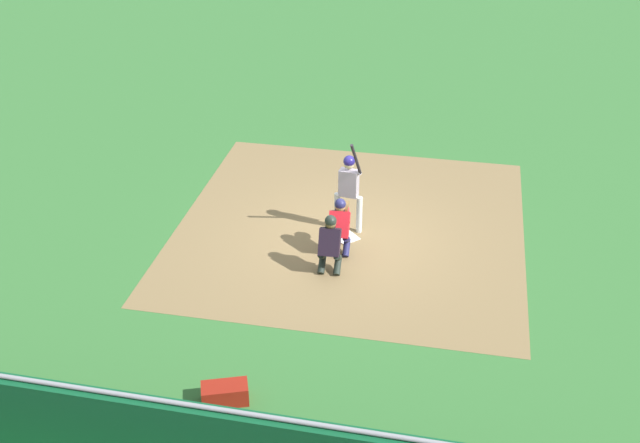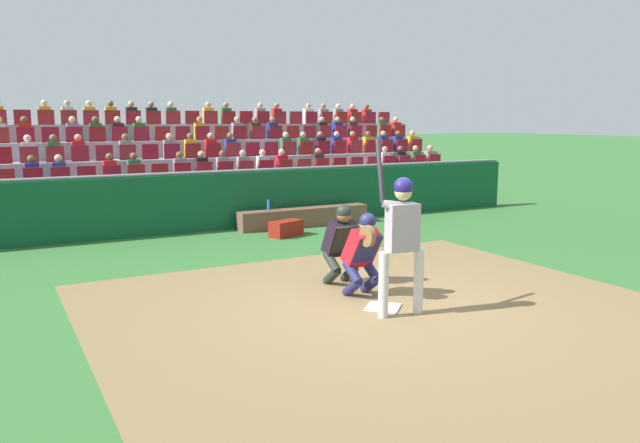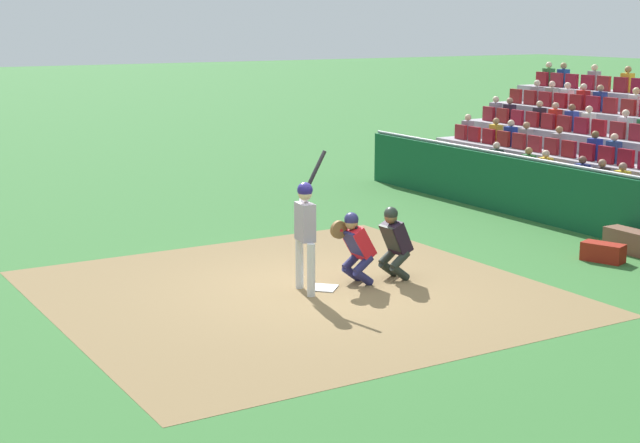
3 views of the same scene
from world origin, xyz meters
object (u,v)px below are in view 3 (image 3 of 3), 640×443
home_plate_marker (323,288)px  home_plate_umpire (394,239)px  catcher_crouching (355,243)px  equipment_duffel_bag (603,252)px  batter_at_plate (305,224)px

home_plate_marker → home_plate_umpire: size_ratio=0.34×
catcher_crouching → home_plate_umpire: 0.74m
home_plate_umpire → equipment_duffel_bag: home_plate_umpire is taller
batter_at_plate → equipment_duffel_bag: batter_at_plate is taller
home_plate_marker → batter_at_plate: 1.17m
home_plate_umpire → batter_at_plate: bearing=87.1°
home_plate_marker → batter_at_plate: bearing=94.7°
home_plate_umpire → equipment_duffel_bag: size_ratio=1.71×
batter_at_plate → home_plate_marker: bearing=-85.3°
home_plate_marker → catcher_crouching: catcher_crouching is taller
catcher_crouching → equipment_duffel_bag: (-0.99, -4.75, -0.53)m
home_plate_umpire → equipment_duffel_bag: 4.15m
batter_at_plate → equipment_duffel_bag: 5.85m
catcher_crouching → home_plate_umpire: (-0.06, -0.74, -0.00)m
catcher_crouching → equipment_duffel_bag: size_ratio=1.68×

